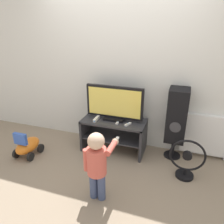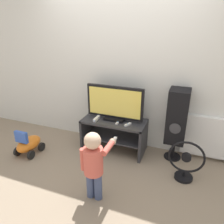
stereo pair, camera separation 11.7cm
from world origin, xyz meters
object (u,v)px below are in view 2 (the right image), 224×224
at_px(remote_secondary, 118,122).
at_px(speaker_tower, 177,117).
at_px(television, 115,104).
at_px(radiator, 210,137).
at_px(remote_primary, 128,124).
at_px(child, 94,161).
at_px(ride_on_toy, 28,144).
at_px(game_console, 97,119).
at_px(floor_fan, 186,163).

distance_m(remote_secondary, speaker_tower, 0.86).
height_order(television, radiator, television).
bearing_deg(remote_primary, child, -95.51).
distance_m(remote_primary, ride_on_toy, 1.58).
distance_m(television, child, 1.12).
bearing_deg(remote_primary, game_console, 179.90).
relative_size(remote_primary, radiator, 0.17).
xyz_separation_m(game_console, radiator, (1.65, 0.34, -0.17)).
bearing_deg(game_console, remote_primary, -0.10).
relative_size(game_console, radiator, 0.24).
relative_size(remote_primary, child, 0.15).
xyz_separation_m(remote_secondary, child, (0.07, -0.98, -0.02)).
bearing_deg(remote_primary, television, 155.41).
xyz_separation_m(television, ride_on_toy, (-1.20, -0.61, -0.62)).
bearing_deg(floor_fan, game_console, 169.63).
bearing_deg(speaker_tower, floor_fan, -66.24).
height_order(television, ride_on_toy, television).
bearing_deg(television, remote_primary, -24.59).
bearing_deg(ride_on_toy, speaker_tower, 18.21).
distance_m(remote_primary, radiator, 1.20).
bearing_deg(television, speaker_tower, 5.28).
height_order(remote_primary, radiator, radiator).
bearing_deg(remote_secondary, game_console, -177.02).
height_order(floor_fan, ride_on_toy, floor_fan).
height_order(remote_primary, floor_fan, floor_fan).
bearing_deg(floor_fan, television, 161.92).
bearing_deg(radiator, speaker_tower, -163.52).
bearing_deg(ride_on_toy, television, 26.96).
bearing_deg(ride_on_toy, remote_primary, 18.95).
xyz_separation_m(child, ride_on_toy, (-1.36, 0.46, -0.34)).
xyz_separation_m(speaker_tower, ride_on_toy, (-2.12, -0.70, -0.50)).
relative_size(television, radiator, 1.14).
bearing_deg(speaker_tower, remote_secondary, -167.77).
relative_size(game_console, remote_primary, 1.39).
xyz_separation_m(remote_secondary, radiator, (1.31, 0.32, -0.16)).
height_order(child, speaker_tower, speaker_tower).
bearing_deg(radiator, ride_on_toy, -162.11).
distance_m(ride_on_toy, radiator, 2.73).
bearing_deg(child, speaker_tower, 56.83).
height_order(remote_secondary, floor_fan, floor_fan).
bearing_deg(remote_primary, speaker_tower, 16.57).
height_order(remote_primary, ride_on_toy, remote_primary).
bearing_deg(remote_primary, floor_fan, -16.10).
bearing_deg(floor_fan, child, -143.26).
xyz_separation_m(television, remote_secondary, (0.09, -0.09, -0.25)).
distance_m(television, floor_fan, 1.28).
relative_size(floor_fan, ride_on_toy, 1.24).
distance_m(child, floor_fan, 1.22).
bearing_deg(radiator, remote_secondary, -166.19).
height_order(floor_fan, radiator, radiator).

